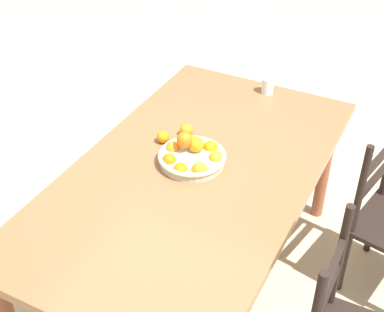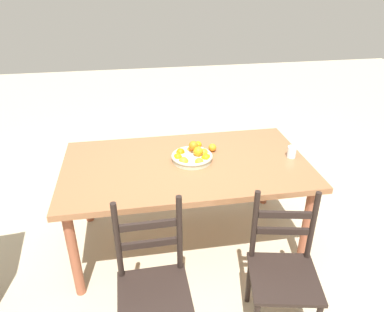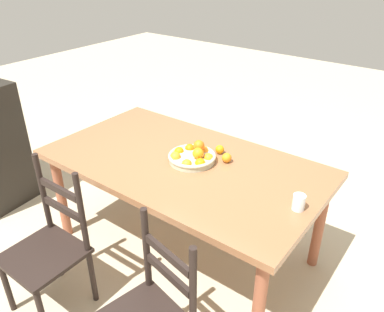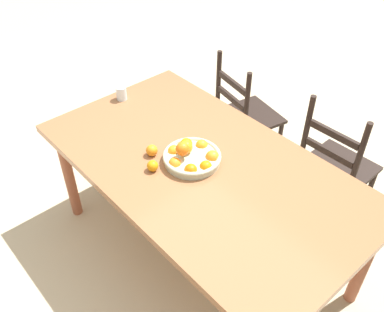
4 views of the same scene
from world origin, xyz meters
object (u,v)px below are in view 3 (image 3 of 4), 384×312
at_px(chair_by_cabinet, 49,249).
at_px(fruit_bowl, 192,157).
at_px(drinking_glass, 299,202).
at_px(dining_table, 183,170).
at_px(orange_loose_0, 227,158).
at_px(orange_loose_1, 220,149).

distance_m(chair_by_cabinet, fruit_bowl, 1.06).
bearing_deg(drinking_glass, dining_table, -2.99).
bearing_deg(chair_by_cabinet, fruit_bowl, 66.03).
distance_m(orange_loose_0, orange_loose_1, 0.13).
bearing_deg(drinking_glass, orange_loose_0, -18.99).
distance_m(orange_loose_1, drinking_glass, 0.76).
distance_m(dining_table, fruit_bowl, 0.13).
relative_size(chair_by_cabinet, orange_loose_1, 15.72).
height_order(orange_loose_0, orange_loose_1, orange_loose_0).
height_order(orange_loose_0, drinking_glass, drinking_glass).
bearing_deg(chair_by_cabinet, orange_loose_1, 66.17).
bearing_deg(dining_table, chair_by_cabinet, 69.09).
bearing_deg(fruit_bowl, orange_loose_1, -112.47).
height_order(fruit_bowl, drinking_glass, fruit_bowl).
bearing_deg(orange_loose_1, dining_table, 59.48).
relative_size(dining_table, orange_loose_0, 28.73).
relative_size(dining_table, fruit_bowl, 5.86).
distance_m(fruit_bowl, drinking_glass, 0.79).
relative_size(chair_by_cabinet, fruit_bowl, 3.00).
xyz_separation_m(dining_table, orange_loose_0, (-0.25, -0.16, 0.11)).
distance_m(chair_by_cabinet, orange_loose_1, 1.27).
xyz_separation_m(chair_by_cabinet, orange_loose_0, (-0.58, -1.04, 0.36)).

